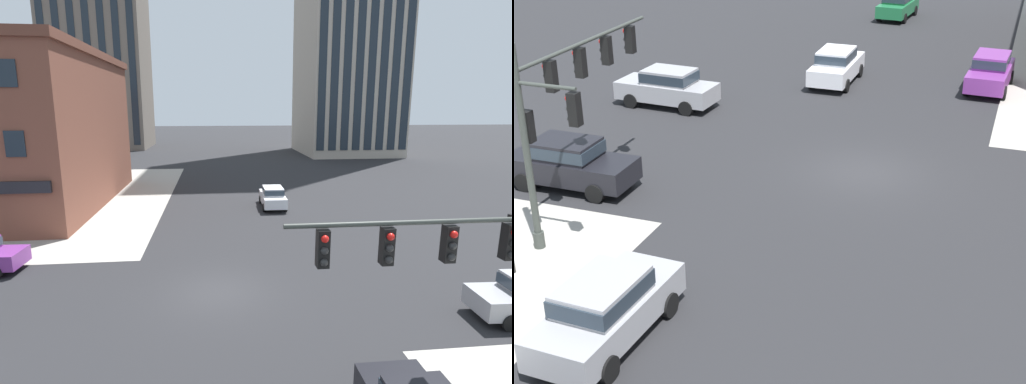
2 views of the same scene
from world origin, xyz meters
TOP-DOWN VIEW (x-y plane):
  - ground_plane at (0.00, 0.00)m, footprint 320.00×320.00m
  - traffic_signal_main at (6.70, -7.49)m, footprint 7.21×2.09m
  - car_main_southbound_far at (4.58, 14.53)m, footprint 1.95×4.43m

SIDE VIEW (x-z plane):
  - ground_plane at x=0.00m, z-range 0.00..0.00m
  - car_main_southbound_far at x=4.58m, z-range 0.08..1.76m
  - traffic_signal_main at x=6.70m, z-range 0.96..6.97m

